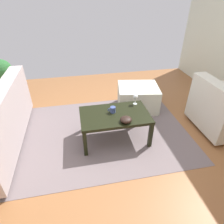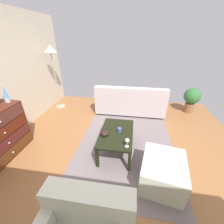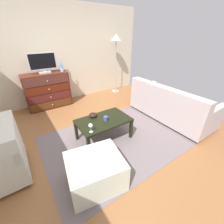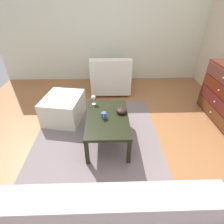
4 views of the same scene
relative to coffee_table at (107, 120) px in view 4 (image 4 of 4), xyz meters
name	(u,v)px [view 4 (image 4 of 4)]	position (x,y,z in m)	size (l,w,h in m)	color
ground_plane	(110,139)	(-0.04, 0.03, -0.40)	(5.26, 5.16, 0.05)	#965F37
wall_plain_left	(107,26)	(-2.43, 0.03, 0.89)	(0.12, 5.16, 2.54)	silver
area_rug	(96,147)	(0.16, -0.17, -0.37)	(2.60, 1.90, 0.01)	slate
coffee_table	(107,120)	(0.00, 0.00, 0.00)	(0.96, 0.59, 0.43)	black
wine_glass	(93,98)	(-0.36, -0.21, 0.17)	(0.07, 0.07, 0.16)	silver
mug	(104,115)	(0.02, -0.05, 0.09)	(0.11, 0.08, 0.08)	#3E4F8D
bowl_decorative	(122,111)	(-0.10, 0.21, 0.09)	(0.16, 0.16, 0.07)	black
armchair	(111,77)	(-1.67, 0.08, -0.04)	(0.80, 0.85, 0.80)	#332319
ottoman	(64,108)	(-0.59, -0.76, -0.16)	(0.70, 0.60, 0.43)	beige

